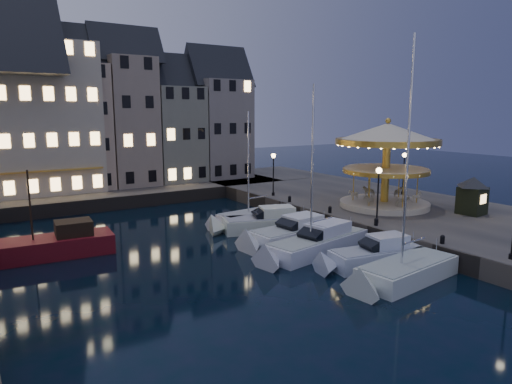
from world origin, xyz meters
TOP-DOWN VIEW (x-y plane):
  - ground at (0.00, 0.00)m, footprint 160.00×160.00m
  - quay_east at (14.00, 6.00)m, footprint 16.00×56.00m
  - quay_north at (-8.00, 28.00)m, footprint 44.00×12.00m
  - quaywall_e at (6.00, 6.00)m, footprint 0.15×44.00m
  - quaywall_n at (-6.00, 22.00)m, footprint 48.00×0.15m
  - streetlamp_b at (7.20, 1.00)m, footprint 0.44×0.44m
  - streetlamp_c at (7.20, 14.50)m, footprint 0.44×0.44m
  - streetlamp_d at (18.50, 8.00)m, footprint 0.44×0.44m
  - bollard_a at (6.60, -5.00)m, footprint 0.30×0.30m
  - bollard_b at (6.60, 0.50)m, footprint 0.30×0.30m
  - bollard_c at (6.60, 5.50)m, footprint 0.30×0.30m
  - bollard_d at (6.60, 11.00)m, footprint 0.30×0.30m
  - townhouse_nb at (-14.05, 30.00)m, footprint 6.16×8.00m
  - townhouse_nc at (-8.00, 30.00)m, footprint 6.82×8.00m
  - townhouse_nd at (-2.25, 30.00)m, footprint 5.50×8.00m
  - townhouse_ne at (3.20, 30.00)m, footprint 6.16×8.00m
  - townhouse_nf at (9.25, 30.00)m, footprint 6.82×8.00m
  - hotel_corner at (-14.00, 30.00)m, footprint 17.60×9.00m
  - motorboat_a at (1.81, -5.89)m, footprint 7.76×3.31m
  - motorboat_b at (2.36, -3.12)m, footprint 7.18×3.18m
  - motorboat_c at (1.13, 0.86)m, footprint 9.36×4.02m
  - motorboat_d at (1.24, 3.77)m, footprint 7.91×3.15m
  - motorboat_e at (1.43, 7.76)m, footprint 8.04×4.57m
  - motorboat_f at (1.68, 10.09)m, footprint 7.87×2.74m
  - red_fishing_boat at (-13.80, 9.82)m, footprint 8.05×3.32m
  - carousel at (12.26, 4.81)m, footprint 8.76×8.76m
  - ticket_kiosk at (15.97, -1.00)m, footprint 2.94×2.94m

SIDE VIEW (x-z plane):
  - ground at x=0.00m, z-range 0.00..0.00m
  - motorboat_f at x=1.68m, z-range -4.67..5.72m
  - motorboat_a at x=1.81m, z-range -5.90..6.98m
  - motorboat_b at x=2.36m, z-range -0.44..1.71m
  - motorboat_d at x=1.24m, z-range -0.43..1.72m
  - motorboat_e at x=1.43m, z-range -0.43..1.72m
  - quay_east at x=14.00m, z-range 0.00..1.30m
  - quay_north at x=-8.00m, z-range 0.00..1.30m
  - quaywall_e at x=6.00m, z-range 0.00..1.30m
  - quaywall_n at x=-6.00m, z-range 0.00..1.30m
  - motorboat_c at x=1.13m, z-range -5.51..6.87m
  - red_fishing_boat at x=-13.80m, z-range -2.32..3.73m
  - bollard_a at x=6.60m, z-range 1.32..1.89m
  - bollard_b at x=6.60m, z-range 1.32..1.89m
  - bollard_c at x=6.60m, z-range 1.32..1.89m
  - bollard_d at x=6.60m, z-range 1.32..1.89m
  - ticket_kiosk at x=15.97m, z-range 1.62..5.07m
  - streetlamp_b at x=7.20m, z-range 1.93..6.10m
  - streetlamp_c at x=7.20m, z-range 1.93..6.10m
  - streetlamp_d at x=18.50m, z-range 1.93..6.10m
  - carousel at x=12.26m, z-range 2.52..10.18m
  - townhouse_ne at x=3.20m, z-range 1.38..14.18m
  - townhouse_nb at x=-14.05m, z-range 1.38..15.18m
  - townhouse_nf at x=9.25m, z-range 1.38..15.18m
  - townhouse_nc at x=-8.00m, z-range 1.38..16.18m
  - townhouse_nd at x=-2.25m, z-range 1.38..17.18m
  - hotel_corner at x=-14.00m, z-range 1.38..18.18m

